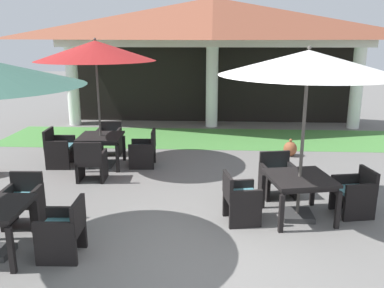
{
  "coord_description": "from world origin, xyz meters",
  "views": [
    {
      "loc": [
        0.09,
        -5.15,
        3.0
      ],
      "look_at": [
        -0.35,
        2.65,
        0.9
      ],
      "focal_mm": 37.68,
      "sensor_mm": 36.0,
      "label": 1
    }
  ],
  "objects_px": {
    "patio_umbrella_near_foreground": "(308,64)",
    "patio_chair_near_foreground_north": "(278,176)",
    "patio_chair_mid_left_east": "(144,150)",
    "patio_chair_near_foreground_west": "(240,199)",
    "patio_umbrella_mid_left": "(96,52)",
    "patio_chair_mid_right_east": "(63,231)",
    "patio_table_near_foreground": "(300,182)",
    "patio_chair_mid_left_south": "(91,162)",
    "patio_chair_mid_left_west": "(59,149)",
    "terracotta_urn": "(290,149)",
    "patio_chair_near_foreground_east": "(355,193)",
    "patio_table_mid_left": "(101,140)",
    "patio_chair_mid_right_north": "(23,201)",
    "patio_chair_mid_left_north": "(110,139)"
  },
  "relations": [
    {
      "from": "patio_table_mid_left",
      "to": "patio_chair_mid_left_east",
      "type": "relative_size",
      "value": 1.19
    },
    {
      "from": "patio_chair_mid_left_north",
      "to": "patio_umbrella_mid_left",
      "type": "bearing_deg",
      "value": 90.0
    },
    {
      "from": "patio_umbrella_near_foreground",
      "to": "patio_chair_near_foreground_west",
      "type": "xyz_separation_m",
      "value": [
        -0.99,
        -0.2,
        -2.18
      ]
    },
    {
      "from": "terracotta_urn",
      "to": "patio_chair_near_foreground_west",
      "type": "bearing_deg",
      "value": -111.34
    },
    {
      "from": "patio_chair_mid_right_east",
      "to": "terracotta_urn",
      "type": "distance_m",
      "value": 6.54
    },
    {
      "from": "patio_umbrella_near_foreground",
      "to": "patio_chair_near_foreground_east",
      "type": "relative_size",
      "value": 3.52
    },
    {
      "from": "patio_table_near_foreground",
      "to": "patio_chair_mid_left_north",
      "type": "relative_size",
      "value": 1.43
    },
    {
      "from": "patio_umbrella_near_foreground",
      "to": "patio_table_mid_left",
      "type": "relative_size",
      "value": 2.76
    },
    {
      "from": "patio_chair_mid_left_east",
      "to": "patio_chair_mid_left_west",
      "type": "relative_size",
      "value": 0.96
    },
    {
      "from": "patio_table_near_foreground",
      "to": "patio_chair_mid_right_north",
      "type": "distance_m",
      "value": 4.55
    },
    {
      "from": "patio_table_mid_left",
      "to": "patio_chair_mid_left_north",
      "type": "xyz_separation_m",
      "value": [
        -0.06,
        1.0,
        -0.23
      ]
    },
    {
      "from": "patio_chair_mid_left_north",
      "to": "patio_table_mid_left",
      "type": "bearing_deg",
      "value": 90.0
    },
    {
      "from": "patio_chair_mid_left_south",
      "to": "terracotta_urn",
      "type": "height_order",
      "value": "patio_chair_mid_left_south"
    },
    {
      "from": "patio_umbrella_mid_left",
      "to": "patio_chair_mid_right_east",
      "type": "bearing_deg",
      "value": -81.75
    },
    {
      "from": "patio_table_near_foreground",
      "to": "patio_umbrella_mid_left",
      "type": "relative_size",
      "value": 0.4
    },
    {
      "from": "patio_umbrella_near_foreground",
      "to": "patio_chair_mid_left_east",
      "type": "xyz_separation_m",
      "value": [
        -3.08,
        2.66,
        -2.19
      ]
    },
    {
      "from": "patio_chair_near_foreground_west",
      "to": "terracotta_urn",
      "type": "bearing_deg",
      "value": 147.28
    },
    {
      "from": "patio_chair_mid_right_east",
      "to": "terracotta_urn",
      "type": "bearing_deg",
      "value": -40.39
    },
    {
      "from": "patio_umbrella_near_foreground",
      "to": "patio_chair_mid_left_west",
      "type": "bearing_deg",
      "value": 153.45
    },
    {
      "from": "patio_table_mid_left",
      "to": "patio_chair_mid_right_north",
      "type": "bearing_deg",
      "value": -97.78
    },
    {
      "from": "patio_chair_near_foreground_west",
      "to": "patio_umbrella_mid_left",
      "type": "distance_m",
      "value": 4.75
    },
    {
      "from": "patio_chair_near_foreground_north",
      "to": "terracotta_urn",
      "type": "bearing_deg",
      "value": -116.51
    },
    {
      "from": "patio_chair_near_foreground_east",
      "to": "patio_chair_mid_left_east",
      "type": "height_order",
      "value": "patio_chair_mid_left_east"
    },
    {
      "from": "patio_table_near_foreground",
      "to": "patio_umbrella_near_foreground",
      "type": "relative_size",
      "value": 0.42
    },
    {
      "from": "patio_umbrella_mid_left",
      "to": "patio_chair_mid_left_east",
      "type": "height_order",
      "value": "patio_umbrella_mid_left"
    },
    {
      "from": "patio_chair_mid_left_south",
      "to": "patio_chair_mid_left_west",
      "type": "bearing_deg",
      "value": 135.0
    },
    {
      "from": "patio_table_near_foreground",
      "to": "patio_chair_mid_left_west",
      "type": "bearing_deg",
      "value": 153.45
    },
    {
      "from": "patio_chair_near_foreground_west",
      "to": "patio_table_mid_left",
      "type": "bearing_deg",
      "value": -143.53
    },
    {
      "from": "patio_chair_near_foreground_west",
      "to": "patio_chair_mid_left_north",
      "type": "xyz_separation_m",
      "value": [
        -3.15,
        3.8,
        0.02
      ]
    },
    {
      "from": "patio_chair_mid_left_west",
      "to": "terracotta_urn",
      "type": "distance_m",
      "value": 5.75
    },
    {
      "from": "patio_chair_near_foreground_north",
      "to": "patio_chair_mid_right_north",
      "type": "height_order",
      "value": "patio_chair_mid_right_north"
    },
    {
      "from": "patio_umbrella_mid_left",
      "to": "terracotta_urn",
      "type": "distance_m",
      "value": 5.36
    },
    {
      "from": "patio_umbrella_near_foreground",
      "to": "patio_chair_near_foreground_west",
      "type": "distance_m",
      "value": 2.41
    },
    {
      "from": "patio_chair_mid_left_west",
      "to": "patio_chair_mid_left_south",
      "type": "bearing_deg",
      "value": 45.0
    },
    {
      "from": "patio_umbrella_mid_left",
      "to": "patio_chair_mid_right_east",
      "type": "xyz_separation_m",
      "value": [
        0.59,
        -4.05,
        -2.27
      ]
    },
    {
      "from": "patio_umbrella_near_foreground",
      "to": "patio_chair_mid_right_east",
      "type": "height_order",
      "value": "patio_umbrella_near_foreground"
    },
    {
      "from": "patio_umbrella_mid_left",
      "to": "patio_chair_mid_right_north",
      "type": "relative_size",
      "value": 3.51
    },
    {
      "from": "patio_chair_mid_left_east",
      "to": "terracotta_urn",
      "type": "xyz_separation_m",
      "value": [
        3.62,
        1.04,
        -0.2
      ]
    },
    {
      "from": "patio_chair_near_foreground_west",
      "to": "patio_chair_mid_left_east",
      "type": "distance_m",
      "value": 3.54
    },
    {
      "from": "patio_chair_mid_left_east",
      "to": "patio_chair_near_foreground_west",
      "type": "bearing_deg",
      "value": -147.06
    },
    {
      "from": "patio_table_near_foreground",
      "to": "patio_chair_near_foreground_east",
      "type": "relative_size",
      "value": 1.47
    },
    {
      "from": "patio_table_mid_left",
      "to": "terracotta_urn",
      "type": "height_order",
      "value": "patio_table_mid_left"
    },
    {
      "from": "patio_umbrella_near_foreground",
      "to": "patio_chair_near_foreground_west",
      "type": "bearing_deg",
      "value": -168.62
    },
    {
      "from": "patio_umbrella_near_foreground",
      "to": "patio_chair_near_foreground_north",
      "type": "bearing_deg",
      "value": 101.38
    },
    {
      "from": "patio_chair_mid_left_south",
      "to": "patio_chair_mid_right_north",
      "type": "xyz_separation_m",
      "value": [
        -0.48,
        -2.11,
        -0.01
      ]
    },
    {
      "from": "patio_table_mid_left",
      "to": "patio_chair_mid_right_north",
      "type": "relative_size",
      "value": 1.22
    },
    {
      "from": "patio_chair_near_foreground_west",
      "to": "patio_chair_mid_left_west",
      "type": "relative_size",
      "value": 0.93
    },
    {
      "from": "patio_chair_near_foreground_west",
      "to": "patio_chair_mid_right_north",
      "type": "height_order",
      "value": "patio_chair_mid_right_north"
    },
    {
      "from": "patio_table_near_foreground",
      "to": "patio_table_mid_left",
      "type": "xyz_separation_m",
      "value": [
        -4.09,
        2.6,
        -0.0
      ]
    },
    {
      "from": "patio_umbrella_near_foreground",
      "to": "patio_chair_mid_left_south",
      "type": "bearing_deg",
      "value": 158.4
    }
  ]
}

